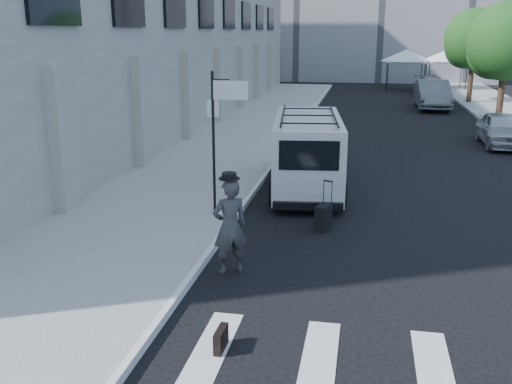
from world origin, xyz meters
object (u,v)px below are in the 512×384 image
at_px(businessman, 230,227).
at_px(cargo_van, 307,152).
at_px(parked_car_b, 432,95).
at_px(parked_car_a, 502,129).
at_px(briefcase, 221,339).
at_px(parked_car_c, 431,87).
at_px(suitcase, 323,218).

distance_m(businessman, cargo_van, 6.54).
bearing_deg(parked_car_b, businessman, -104.24).
xyz_separation_m(parked_car_a, parked_car_b, (-1.62, 11.66, 0.17)).
bearing_deg(cargo_van, briefcase, -98.44).
distance_m(parked_car_b, parked_car_c, 7.45).
bearing_deg(briefcase, parked_car_c, 81.17).
xyz_separation_m(cargo_van, parked_car_c, (6.25, 27.31, -0.44)).
xyz_separation_m(briefcase, parked_car_b, (5.86, 29.16, 0.69)).
distance_m(businessman, parked_car_b, 27.13).
relative_size(suitcase, cargo_van, 0.20).
xyz_separation_m(businessman, parked_car_b, (6.38, 26.37, -0.09)).
distance_m(suitcase, parked_car_c, 31.47).
relative_size(briefcase, suitcase, 0.37).
bearing_deg(parked_car_a, briefcase, -113.18).
relative_size(cargo_van, parked_car_a, 1.46).
bearing_deg(suitcase, parked_car_a, 84.12).
relative_size(suitcase, parked_car_c, 0.25).
height_order(briefcase, cargo_van, cargo_van).
xyz_separation_m(suitcase, parked_car_b, (4.79, 23.57, 0.54)).
bearing_deg(parked_car_b, briefcase, -102.00).
xyz_separation_m(suitcase, parked_car_c, (5.47, 30.99, 0.38)).
distance_m(cargo_van, parked_car_b, 20.66).
bearing_deg(briefcase, parked_car_a, 68.18).
bearing_deg(cargo_van, parked_car_a, 42.17).
bearing_deg(suitcase, cargo_van, 124.45).
bearing_deg(suitcase, parked_car_b, 100.92).
height_order(briefcase, suitcase, suitcase).
xyz_separation_m(briefcase, suitcase, (1.07, 5.60, 0.14)).
bearing_deg(parked_car_a, parked_car_b, 97.85).
bearing_deg(parked_car_b, cargo_van, -106.30).
height_order(suitcase, parked_car_a, parked_car_a).
height_order(cargo_van, parked_car_a, cargo_van).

